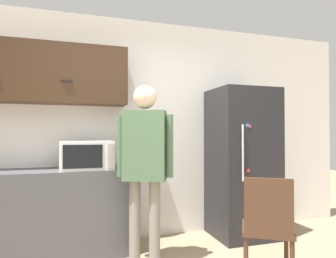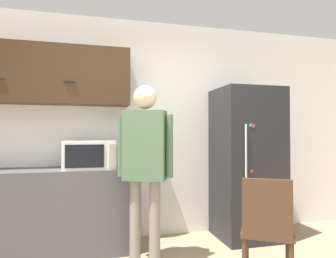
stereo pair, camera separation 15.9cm
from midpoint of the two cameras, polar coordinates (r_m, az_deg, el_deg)
back_wall at (r=3.78m, az=-6.88°, el=0.16°), size 6.00×0.06×2.70m
counter at (r=3.53m, az=-26.01°, el=-14.39°), size 2.01×0.57×0.90m
upper_cabinets at (r=3.62m, az=-25.53°, el=9.61°), size 2.01×0.34×0.65m
microwave at (r=3.34m, az=-16.47°, el=-4.79°), size 0.55×0.42×0.30m
person at (r=2.96m, az=-5.99°, el=-4.88°), size 0.52×0.37×1.76m
refrigerator at (r=3.88m, az=12.83°, el=-6.23°), size 0.75×0.70×1.84m
chair at (r=2.80m, az=16.84°, el=-16.95°), size 0.58×0.58×0.91m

